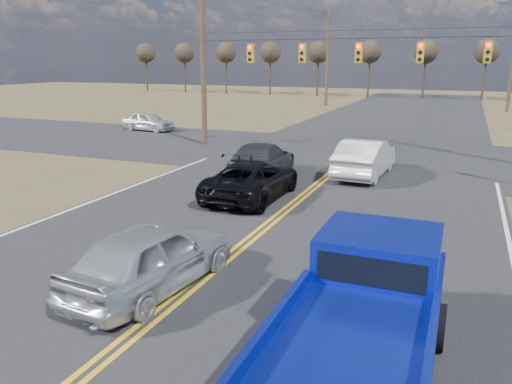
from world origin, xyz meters
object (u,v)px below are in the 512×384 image
at_px(black_suv, 252,180).
at_px(cross_car_west, 148,121).
at_px(silver_suv, 152,256).
at_px(white_car_queue, 365,158).
at_px(dgrey_car_queue, 261,160).
at_px(pickup_truck, 362,329).

xyz_separation_m(black_suv, cross_car_west, (-13.87, 13.60, -0.02)).
bearing_deg(silver_suv, white_car_queue, -94.13).
xyz_separation_m(white_car_queue, cross_car_west, (-17.01, 8.37, -0.15)).
relative_size(black_suv, dgrey_car_queue, 0.95).
xyz_separation_m(white_car_queue, dgrey_car_queue, (-4.11, -1.99, -0.06)).
relative_size(pickup_truck, silver_suv, 1.29).
height_order(pickup_truck, black_suv, pickup_truck).
bearing_deg(silver_suv, cross_car_west, -49.70).
relative_size(silver_suv, white_car_queue, 0.90).
bearing_deg(pickup_truck, black_suv, 121.28).
relative_size(white_car_queue, dgrey_car_queue, 0.95).
distance_m(dgrey_car_queue, cross_car_west, 16.55).
distance_m(pickup_truck, black_suv, 11.25).
xyz_separation_m(silver_suv, white_car_queue, (2.25, 13.02, 0.06)).
bearing_deg(cross_car_west, dgrey_car_queue, -123.59).
bearing_deg(dgrey_car_queue, black_suv, 99.37).
distance_m(white_car_queue, cross_car_west, 18.96).
xyz_separation_m(pickup_truck, silver_suv, (-4.99, 1.80, -0.29)).
height_order(black_suv, dgrey_car_queue, dgrey_car_queue).
height_order(pickup_truck, dgrey_car_queue, pickup_truck).
height_order(pickup_truck, white_car_queue, pickup_truck).
distance_m(silver_suv, cross_car_west, 25.99).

